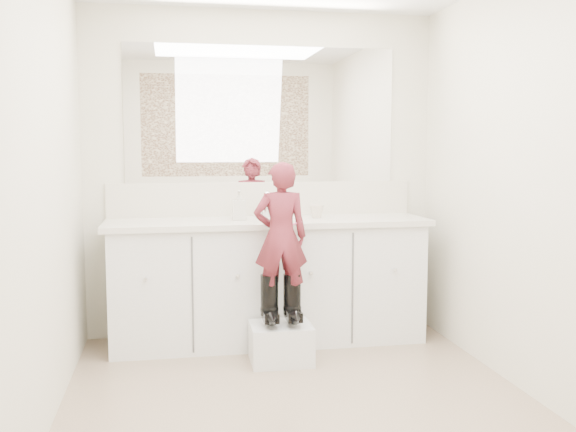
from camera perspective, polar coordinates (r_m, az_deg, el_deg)
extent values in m
plane|color=#7E6952|center=(3.62, 1.34, -16.67)|extent=(3.00, 3.00, 0.00)
plane|color=beige|center=(4.82, -2.31, 3.75)|extent=(2.60, 0.00, 2.60)
plane|color=beige|center=(1.90, 10.78, -0.17)|extent=(2.60, 0.00, 2.60)
plane|color=beige|center=(3.32, -21.12, 2.22)|extent=(0.00, 3.00, 3.00)
plane|color=beige|center=(3.83, 20.83, 2.70)|extent=(0.00, 3.00, 3.00)
cube|color=silver|center=(4.64, -1.77, -6.00)|extent=(2.20, 0.55, 0.85)
cube|color=beige|center=(4.56, -1.76, -0.56)|extent=(2.28, 0.58, 0.04)
cube|color=beige|center=(4.81, -2.27, 1.54)|extent=(2.28, 0.03, 0.25)
cube|color=white|center=(4.80, -2.31, 8.99)|extent=(2.00, 0.02, 1.00)
cube|color=#472819|center=(1.92, 10.95, 13.36)|extent=(2.00, 0.01, 1.20)
cylinder|color=silver|center=(4.71, -2.07, 0.52)|extent=(0.08, 0.08, 0.10)
imported|color=beige|center=(4.66, 2.56, 0.42)|extent=(0.12, 0.12, 0.10)
imported|color=beige|center=(4.53, -4.36, 0.97)|extent=(0.10, 0.10, 0.21)
cube|color=silver|center=(4.27, -0.64, -11.24)|extent=(0.40, 0.34, 0.25)
imported|color=#A63348|center=(4.11, -0.65, -1.84)|extent=(0.35, 0.24, 0.96)
cylinder|color=#E85A8B|center=(4.12, 0.31, -0.82)|extent=(0.14, 0.01, 0.06)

